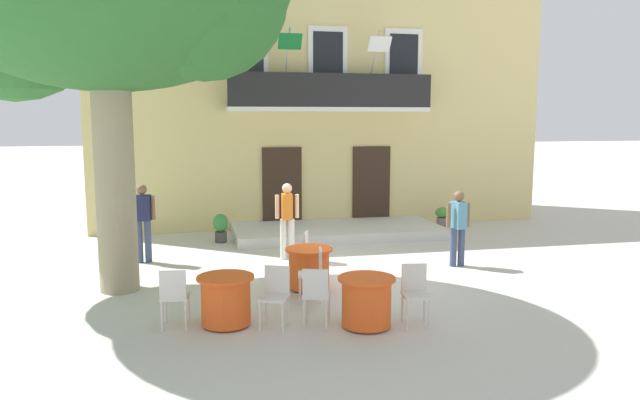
{
  "coord_description": "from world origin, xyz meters",
  "views": [
    {
      "loc": [
        -2.83,
        -11.34,
        3.1
      ],
      "look_at": [
        -0.06,
        1.4,
        1.3
      ],
      "focal_mm": 33.32,
      "sensor_mm": 36.0,
      "label": 1
    }
  ],
  "objects_px": {
    "cafe_chair_middle_0": "(316,293)",
    "ground_planter_right": "(442,217)",
    "cafe_chair_front_0": "(174,294)",
    "pedestrian_mid_plaza": "(287,217)",
    "cafe_chair_near_tree_1": "(311,251)",
    "cafe_table_front": "(226,300)",
    "cafe_table_near_tree": "(309,268)",
    "cafe_chair_middle_1": "(415,290)",
    "pedestrian_near_entrance": "(143,218)",
    "cafe_chair_near_tree_0": "(314,271)",
    "cafe_table_middle": "(366,301)",
    "ground_planter_left": "(221,227)",
    "cafe_chair_front_1": "(275,292)",
    "pedestrian_by_tree": "(458,224)"
  },
  "relations": [
    {
      "from": "cafe_table_middle",
      "to": "pedestrian_near_entrance",
      "type": "bearing_deg",
      "value": 126.1
    },
    {
      "from": "cafe_chair_middle_0",
      "to": "pedestrian_mid_plaza",
      "type": "relative_size",
      "value": 0.54
    },
    {
      "from": "cafe_chair_middle_0",
      "to": "ground_planter_left",
      "type": "bearing_deg",
      "value": 99.48
    },
    {
      "from": "cafe_table_middle",
      "to": "ground_planter_right",
      "type": "height_order",
      "value": "cafe_table_middle"
    },
    {
      "from": "cafe_table_middle",
      "to": "ground_planter_left",
      "type": "relative_size",
      "value": 1.2
    },
    {
      "from": "cafe_chair_middle_1",
      "to": "cafe_chair_front_1",
      "type": "height_order",
      "value": "same"
    },
    {
      "from": "cafe_chair_front_1",
      "to": "cafe_table_near_tree",
      "type": "bearing_deg",
      "value": 64.7
    },
    {
      "from": "cafe_table_near_tree",
      "to": "cafe_table_front",
      "type": "distance_m",
      "value": 2.28
    },
    {
      "from": "pedestrian_near_entrance",
      "to": "pedestrian_by_tree",
      "type": "distance_m",
      "value": 6.72
    },
    {
      "from": "cafe_table_near_tree",
      "to": "cafe_chair_middle_1",
      "type": "bearing_deg",
      "value": -60.98
    },
    {
      "from": "cafe_chair_middle_0",
      "to": "ground_planter_right",
      "type": "bearing_deg",
      "value": 53.84
    },
    {
      "from": "cafe_table_near_tree",
      "to": "cafe_chair_middle_1",
      "type": "height_order",
      "value": "cafe_chair_middle_1"
    },
    {
      "from": "cafe_chair_near_tree_0",
      "to": "pedestrian_near_entrance",
      "type": "height_order",
      "value": "pedestrian_near_entrance"
    },
    {
      "from": "cafe_table_near_tree",
      "to": "ground_planter_right",
      "type": "xyz_separation_m",
      "value": [
        4.8,
        4.97,
        -0.04
      ]
    },
    {
      "from": "cafe_table_front",
      "to": "pedestrian_near_entrance",
      "type": "distance_m",
      "value": 4.65
    },
    {
      "from": "cafe_chair_near_tree_0",
      "to": "pedestrian_mid_plaza",
      "type": "bearing_deg",
      "value": 89.34
    },
    {
      "from": "cafe_chair_near_tree_1",
      "to": "cafe_table_front",
      "type": "height_order",
      "value": "cafe_chair_near_tree_1"
    },
    {
      "from": "ground_planter_left",
      "to": "pedestrian_by_tree",
      "type": "height_order",
      "value": "pedestrian_by_tree"
    },
    {
      "from": "cafe_chair_front_0",
      "to": "pedestrian_near_entrance",
      "type": "distance_m",
      "value": 4.44
    },
    {
      "from": "cafe_chair_middle_1",
      "to": "pedestrian_by_tree",
      "type": "distance_m",
      "value": 3.87
    },
    {
      "from": "cafe_table_middle",
      "to": "pedestrian_near_entrance",
      "type": "distance_m",
      "value": 6.06
    },
    {
      "from": "cafe_chair_near_tree_1",
      "to": "cafe_chair_middle_0",
      "type": "distance_m",
      "value": 2.76
    },
    {
      "from": "pedestrian_by_tree",
      "to": "cafe_chair_middle_0",
      "type": "bearing_deg",
      "value": -140.88
    },
    {
      "from": "cafe_table_middle",
      "to": "cafe_chair_near_tree_0",
      "type": "bearing_deg",
      "value": 110.21
    },
    {
      "from": "cafe_chair_near_tree_1",
      "to": "ground_planter_right",
      "type": "height_order",
      "value": "cafe_chair_near_tree_1"
    },
    {
      "from": "cafe_table_near_tree",
      "to": "ground_planter_right",
      "type": "height_order",
      "value": "cafe_table_near_tree"
    },
    {
      "from": "cafe_table_front",
      "to": "cafe_chair_front_1",
      "type": "bearing_deg",
      "value": -17.47
    },
    {
      "from": "cafe_chair_middle_1",
      "to": "cafe_table_near_tree",
      "type": "bearing_deg",
      "value": 119.02
    },
    {
      "from": "cafe_chair_front_0",
      "to": "pedestrian_mid_plaza",
      "type": "height_order",
      "value": "pedestrian_mid_plaza"
    },
    {
      "from": "cafe_table_near_tree",
      "to": "cafe_table_front",
      "type": "xyz_separation_m",
      "value": [
        -1.59,
        -1.63,
        0.0
      ]
    },
    {
      "from": "cafe_chair_near_tree_1",
      "to": "ground_planter_right",
      "type": "relative_size",
      "value": 1.45
    },
    {
      "from": "cafe_chair_near_tree_0",
      "to": "cafe_table_front",
      "type": "bearing_deg",
      "value": -150.41
    },
    {
      "from": "ground_planter_left",
      "to": "cafe_table_near_tree",
      "type": "bearing_deg",
      "value": -73.11
    },
    {
      "from": "cafe_table_middle",
      "to": "cafe_chair_front_1",
      "type": "height_order",
      "value": "cafe_chair_front_1"
    },
    {
      "from": "cafe_table_middle",
      "to": "cafe_chair_middle_1",
      "type": "xyz_separation_m",
      "value": [
        0.75,
        -0.04,
        0.14
      ]
    },
    {
      "from": "cafe_table_middle",
      "to": "cafe_table_front",
      "type": "bearing_deg",
      "value": 166.04
    },
    {
      "from": "cafe_chair_near_tree_1",
      "to": "pedestrian_mid_plaza",
      "type": "relative_size",
      "value": 0.54
    },
    {
      "from": "ground_planter_right",
      "to": "pedestrian_near_entrance",
      "type": "relative_size",
      "value": 0.37
    },
    {
      "from": "cafe_chair_front_0",
      "to": "pedestrian_mid_plaza",
      "type": "distance_m",
      "value": 4.64
    },
    {
      "from": "cafe_chair_front_0",
      "to": "ground_planter_right",
      "type": "relative_size",
      "value": 1.45
    },
    {
      "from": "cafe_table_middle",
      "to": "cafe_chair_front_1",
      "type": "bearing_deg",
      "value": 167.99
    },
    {
      "from": "cafe_table_near_tree",
      "to": "cafe_chair_front_0",
      "type": "relative_size",
      "value": 0.95
    },
    {
      "from": "cafe_chair_near_tree_0",
      "to": "cafe_chair_middle_0",
      "type": "xyz_separation_m",
      "value": [
        -0.23,
        -1.23,
        0.0
      ]
    },
    {
      "from": "cafe_table_front",
      "to": "cafe_chair_front_0",
      "type": "relative_size",
      "value": 0.95
    },
    {
      "from": "cafe_table_near_tree",
      "to": "cafe_table_middle",
      "type": "bearing_deg",
      "value": -78.03
    },
    {
      "from": "cafe_chair_middle_0",
      "to": "cafe_table_front",
      "type": "height_order",
      "value": "cafe_chair_middle_0"
    },
    {
      "from": "cafe_table_near_tree",
      "to": "ground_planter_right",
      "type": "relative_size",
      "value": 1.38
    },
    {
      "from": "cafe_chair_middle_1",
      "to": "pedestrian_mid_plaza",
      "type": "distance_m",
      "value": 4.73
    },
    {
      "from": "cafe_table_middle",
      "to": "ground_planter_left",
      "type": "bearing_deg",
      "value": 105.33
    },
    {
      "from": "cafe_chair_middle_0",
      "to": "pedestrian_mid_plaza",
      "type": "height_order",
      "value": "pedestrian_mid_plaza"
    }
  ]
}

